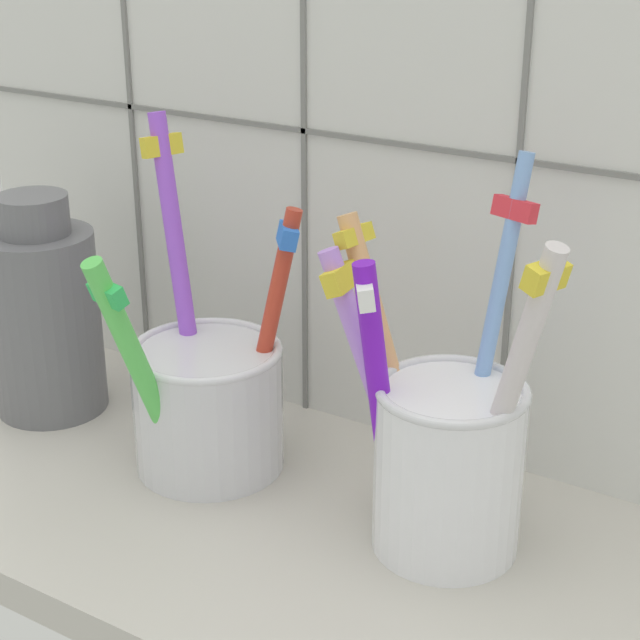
{
  "coord_description": "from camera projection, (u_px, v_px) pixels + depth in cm",
  "views": [
    {
      "loc": [
        25.06,
        -37.59,
        32.29
      ],
      "look_at": [
        0.0,
        2.39,
        12.41
      ],
      "focal_mm": 58.52,
      "sensor_mm": 36.0,
      "label": 1
    }
  ],
  "objects": [
    {
      "name": "counter_slab",
      "position": [
        295.0,
        539.0,
        0.54
      ],
      "size": [
        64.0,
        22.0,
        2.0
      ],
      "primitive_type": "cube",
      "color": "#BCB7AD",
      "rests_on": "ground"
    },
    {
      "name": "tile_wall_back",
      "position": [
        417.0,
        83.0,
        0.55
      ],
      "size": [
        64.0,
        2.2,
        45.0
      ],
      "color": "silver",
      "rests_on": "ground"
    },
    {
      "name": "toothbrush_cup_left",
      "position": [
        207.0,
        397.0,
        0.57
      ],
      "size": [
        9.57,
        11.73,
        19.14
      ],
      "color": "silver",
      "rests_on": "counter_slab"
    },
    {
      "name": "toothbrush_cup_right",
      "position": [
        445.0,
        452.0,
        0.5
      ],
      "size": [
        12.49,
        8.51,
        19.07
      ],
      "color": "white",
      "rests_on": "counter_slab"
    },
    {
      "name": "ceramic_vase",
      "position": [
        44.0,
        315.0,
        0.63
      ],
      "size": [
        6.76,
        6.76,
        13.62
      ],
      "color": "slate",
      "rests_on": "counter_slab"
    }
  ]
}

